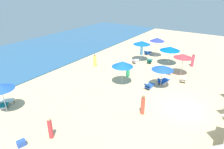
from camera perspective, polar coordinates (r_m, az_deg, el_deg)
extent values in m
plane|color=#E0BE8B|center=(17.08, 20.33, -9.33)|extent=(60.00, 60.00, 0.00)
cube|color=#2F5F8B|center=(30.16, -25.20, 4.58)|extent=(60.00, 15.07, 0.12)
cylinder|color=silver|center=(19.51, 2.98, -0.23)|extent=(0.05, 0.05, 1.90)
cone|color=blue|center=(19.04, 3.06, 3.10)|extent=(2.11, 2.11, 0.53)
cylinder|color=silver|center=(19.35, 14.15, -1.22)|extent=(0.05, 0.05, 1.88)
cone|color=blue|center=(18.90, 14.50, 1.94)|extent=(2.04, 2.04, 0.42)
cube|color=silver|center=(19.32, 11.53, -3.75)|extent=(1.08, 0.05, 0.22)
cube|color=silver|center=(19.49, 10.16, -3.38)|extent=(1.08, 0.05, 0.22)
cube|color=#2452A2|center=(19.34, 10.87, -3.19)|extent=(1.21, 0.61, 0.06)
cube|color=#2452A2|center=(18.78, 10.24, -3.22)|extent=(0.35, 0.57, 0.48)
cube|color=silver|center=(20.53, 15.39, -2.37)|extent=(1.21, 0.28, 0.25)
cube|color=silver|center=(20.77, 14.09, -1.90)|extent=(1.21, 0.28, 0.25)
cube|color=blue|center=(20.58, 14.78, -1.74)|extent=(1.47, 0.90, 0.06)
cube|color=blue|center=(19.99, 13.90, -1.74)|extent=(0.40, 0.66, 0.47)
cylinder|color=silver|center=(17.31, -28.83, -6.67)|extent=(0.05, 0.05, 1.99)
cone|color=blue|center=(16.80, -29.63, -3.18)|extent=(1.93, 1.93, 0.38)
cube|color=silver|center=(18.66, -29.72, -7.84)|extent=(0.91, 0.78, 0.20)
cube|color=silver|center=(18.67, -28.57, -7.46)|extent=(0.79, 0.82, 0.26)
cube|color=silver|center=(19.06, -28.17, -6.72)|extent=(0.79, 0.82, 0.26)
cube|color=silver|center=(18.79, -28.46, -6.67)|extent=(1.25, 1.27, 0.06)
cylinder|color=silver|center=(25.58, 16.19, 4.77)|extent=(0.05, 0.05, 1.83)
cone|color=blue|center=(25.24, 16.50, 7.24)|extent=(2.46, 2.46, 0.49)
cylinder|color=silver|center=(25.92, 8.49, 6.24)|extent=(0.05, 0.05, 2.27)
cone|color=blue|center=(25.54, 8.68, 9.12)|extent=(2.20, 2.20, 0.43)
cube|color=silver|center=(25.55, 7.34, 3.63)|extent=(1.17, 0.12, 0.24)
cube|color=silver|center=(25.72, 6.35, 3.82)|extent=(1.17, 0.12, 0.24)
cube|color=silver|center=(25.58, 6.86, 4.04)|extent=(1.34, 0.66, 0.06)
cube|color=silver|center=(25.00, 6.33, 4.03)|extent=(0.40, 0.56, 0.40)
cube|color=silver|center=(25.85, 11.44, 3.60)|extent=(1.09, 0.36, 0.25)
cube|color=silver|center=(25.90, 10.33, 3.73)|extent=(1.09, 0.36, 0.25)
cube|color=#237E72|center=(25.82, 10.91, 4.00)|extent=(1.36, 0.93, 0.06)
cube|color=#237E72|center=(25.21, 10.78, 4.02)|extent=(0.57, 0.66, 0.45)
cylinder|color=silver|center=(28.01, 12.77, 7.22)|extent=(0.05, 0.05, 2.23)
cone|color=#2F3EBE|center=(27.66, 13.03, 9.91)|extent=(2.00, 2.00, 0.49)
cube|color=silver|center=(29.15, 10.95, 5.93)|extent=(1.21, 0.17, 0.19)
cube|color=silver|center=(29.40, 10.02, 6.17)|extent=(1.21, 0.17, 0.19)
cube|color=#2056A6|center=(29.24, 10.50, 6.28)|extent=(1.41, 0.79, 0.06)
cube|color=#2056A6|center=(28.66, 9.90, 6.39)|extent=(0.37, 0.64, 0.43)
cylinder|color=silver|center=(22.78, 19.61, 2.20)|extent=(0.05, 0.05, 2.03)
cone|color=#E7353F|center=(22.38, 20.04, 5.11)|extent=(2.02, 2.02, 0.42)
cube|color=silver|center=(21.75, 20.62, -1.64)|extent=(1.15, 0.26, 0.20)
cube|color=silver|center=(21.76, 19.21, -1.41)|extent=(1.15, 0.26, 0.20)
cube|color=white|center=(21.70, 19.96, -1.22)|extent=(1.40, 0.88, 0.06)
cube|color=white|center=(21.08, 19.90, -1.42)|extent=(0.48, 0.67, 0.39)
cube|color=silver|center=(23.24, 16.93, 0.54)|extent=(1.12, 0.19, 0.19)
cube|color=silver|center=(23.30, 15.77, 0.75)|extent=(1.12, 0.19, 0.19)
cube|color=silver|center=(23.22, 16.39, 0.93)|extent=(1.31, 0.73, 0.06)
cube|color=silver|center=(22.62, 16.16, 0.85)|extent=(0.46, 0.59, 0.41)
cylinder|color=#D1383E|center=(13.62, -17.47, -14.91)|extent=(0.41, 0.41, 1.32)
sphere|color=tan|center=(13.17, -17.89, -12.33)|extent=(0.21, 0.21, 0.21)
cylinder|color=#EB445C|center=(25.93, 22.41, 3.72)|extent=(0.42, 0.42, 1.48)
sphere|color=tan|center=(25.68, 22.70, 5.45)|extent=(0.20, 0.20, 0.20)
cylinder|color=#DB4E3C|center=(15.31, 8.92, -9.02)|extent=(0.35, 0.35, 1.38)
sphere|color=#906742|center=(14.89, 9.12, -6.44)|extent=(0.24, 0.24, 0.24)
cylinder|color=#30AF6D|center=(21.37, 4.65, 1.14)|extent=(0.53, 0.53, 1.33)
sphere|color=beige|center=(21.08, 4.72, 3.10)|extent=(0.26, 0.26, 0.26)
cylinder|color=#3593CA|center=(28.63, 8.59, 7.14)|extent=(0.43, 0.43, 1.49)
sphere|color=beige|center=(28.40, 8.70, 8.79)|extent=(0.24, 0.24, 0.24)
cylinder|color=#E9F959|center=(24.11, -5.00, 3.84)|extent=(0.45, 0.45, 1.32)
sphere|color=#8F5F41|center=(23.86, -5.06, 5.56)|extent=(0.22, 0.22, 0.22)
cube|color=blue|center=(13.96, -24.85, -17.65)|extent=(0.58, 0.46, 0.39)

